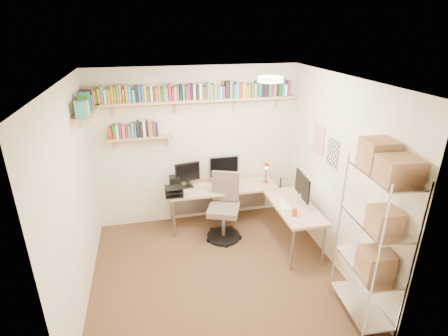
{
  "coord_description": "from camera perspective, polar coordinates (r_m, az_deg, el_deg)",
  "views": [
    {
      "loc": [
        -0.74,
        -3.71,
        3.05
      ],
      "look_at": [
        0.23,
        0.55,
        1.25
      ],
      "focal_mm": 28.0,
      "sensor_mm": 36.0,
      "label": 1
    }
  ],
  "objects": [
    {
      "name": "ground",
      "position": [
        4.86,
        -1.23,
        -16.46
      ],
      "size": [
        3.2,
        3.2,
        0.0
      ],
      "primitive_type": "plane",
      "color": "#47291E",
      "rests_on": "ground"
    },
    {
      "name": "room_shell",
      "position": [
        4.07,
        -1.35,
        0.78
      ],
      "size": [
        3.24,
        3.04,
        2.52
      ],
      "color": "#F3EAC6",
      "rests_on": "ground"
    },
    {
      "name": "wall_shelves",
      "position": [
        5.12,
        -8.95,
        10.63
      ],
      "size": [
        3.12,
        1.09,
        0.8
      ],
      "color": "#D7B479",
      "rests_on": "ground"
    },
    {
      "name": "corner_desk",
      "position": [
        5.39,
        1.58,
        -3.98
      ],
      "size": [
        2.04,
        1.69,
        1.15
      ],
      "color": "tan",
      "rests_on": "ground"
    },
    {
      "name": "office_chair",
      "position": [
        5.32,
        0.01,
        -7.1
      ],
      "size": [
        0.58,
        0.59,
        1.02
      ],
      "rotation": [
        0.0,
        0.0,
        -0.38
      ],
      "color": "black",
      "rests_on": "ground"
    },
    {
      "name": "wire_rack",
      "position": [
        3.76,
        24.2,
        -6.38
      ],
      "size": [
        0.45,
        0.82,
        2.02
      ],
      "rotation": [
        0.0,
        0.0,
        -0.09
      ],
      "color": "silver",
      "rests_on": "ground"
    }
  ]
}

